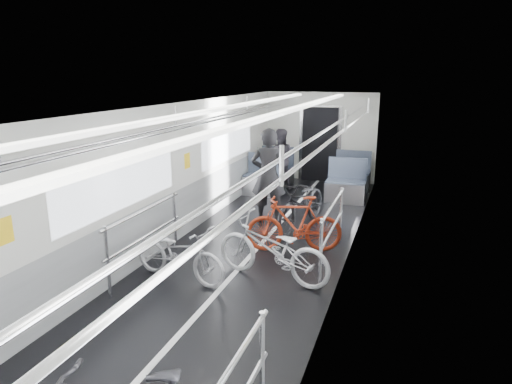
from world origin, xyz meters
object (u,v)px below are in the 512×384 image
bike_aisle (302,203)px  bike_right_far (294,224)px  person_standing (268,176)px  bike_right_mid (272,249)px  bike_left_far (179,253)px  person_seated (280,159)px

bike_aisle → bike_right_far: bearing=-71.3°
person_standing → bike_right_mid: bearing=100.0°
bike_right_mid → bike_aisle: (-0.11, 2.39, 0.03)m
bike_left_far → bike_aisle: (1.14, 2.81, 0.08)m
bike_right_far → person_seated: person_seated is taller
bike_right_mid → person_standing: person_standing is taller
bike_aisle → person_standing: (-0.71, 0.10, 0.45)m
bike_left_far → bike_right_mid: bearing=-60.2°
bike_left_far → bike_aisle: bike_aisle is taller
bike_left_far → person_standing: 2.98m
bike_right_mid → bike_left_far: bearing=-59.4°
bike_right_mid → person_seated: size_ratio=1.16×
bike_aisle → person_seated: bearing=125.8°
bike_aisle → person_seated: person_seated is taller
bike_right_far → bike_right_mid: bearing=-18.9°
bike_left_far → bike_right_far: (1.28, 1.58, 0.07)m
person_standing → person_seated: size_ratio=1.23×
bike_right_far → person_standing: size_ratio=0.84×
bike_left_far → bike_right_mid: size_ratio=0.88×
bike_right_far → person_standing: person_standing is taller
bike_left_far → bike_right_far: size_ratio=0.98×
bike_right_mid → person_standing: (-0.82, 2.49, 0.47)m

